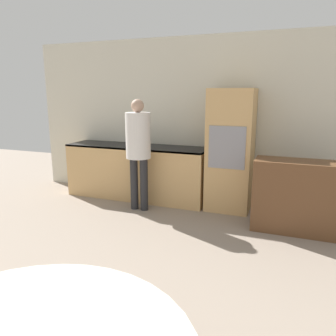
{
  "coord_description": "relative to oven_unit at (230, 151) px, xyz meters",
  "views": [
    {
      "loc": [
        1.03,
        0.32,
        1.73
      ],
      "look_at": [
        0.03,
        2.91,
        1.09
      ],
      "focal_mm": 35.0,
      "sensor_mm": 36.0,
      "label": 1
    }
  ],
  "objects": [
    {
      "name": "wall_back",
      "position": [
        -0.17,
        0.34,
        0.4
      ],
      "size": [
        6.82,
        0.05,
        2.6
      ],
      "color": "beige",
      "rests_on": "ground_plane"
    },
    {
      "name": "sideboard",
      "position": [
        1.02,
        -0.54,
        -0.44
      ],
      "size": [
        1.19,
        0.45,
        0.92
      ],
      "color": "brown",
      "rests_on": "ground_plane"
    },
    {
      "name": "person_standing",
      "position": [
        -1.25,
        -0.53,
        0.12
      ],
      "size": [
        0.36,
        0.36,
        1.65
      ],
      "color": "#262628",
      "rests_on": "ground_plane"
    },
    {
      "name": "oven_unit",
      "position": [
        0.0,
        0.0,
        0.0
      ],
      "size": [
        0.64,
        0.59,
        1.8
      ],
      "color": "tan",
      "rests_on": "ground_plane"
    },
    {
      "name": "kitchen_counter",
      "position": [
        -1.55,
        -0.01,
        -0.44
      ],
      "size": [
        2.37,
        0.6,
        0.89
      ],
      "color": "tan",
      "rests_on": "ground_plane"
    }
  ]
}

